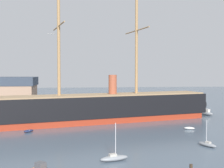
{
  "coord_description": "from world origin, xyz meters",
  "views": [
    {
      "loc": [
        -4.91,
        -20.8,
        11.82
      ],
      "look_at": [
        2.1,
        34.83,
        9.49
      ],
      "focal_mm": 46.28,
      "sensor_mm": 36.0,
      "label": 1
    }
  ],
  "objects": [
    {
      "name": "dinghy_alongside_stern",
      "position": [
        18.3,
        35.73,
        0.25
      ],
      "size": [
        2.29,
        1.69,
        0.5
      ],
      "color": "silver",
      "rests_on": "ground"
    },
    {
      "name": "sailboat_mid_right",
      "position": [
        15.77,
        22.25,
        0.36
      ],
      "size": [
        2.38,
        3.32,
        4.22
      ],
      "color": "gray",
      "rests_on": "ground"
    },
    {
      "name": "dinghy_alongside_bow",
      "position": [
        -14.15,
        37.0,
        0.26
      ],
      "size": [
        2.18,
        2.21,
        0.51
      ],
      "color": "#1E284C",
      "rests_on": "ground"
    },
    {
      "name": "tall_ship",
      "position": [
        0.69,
        47.09,
        3.4
      ],
      "size": [
        64.94,
        21.17,
        31.7
      ],
      "color": "maroon",
      "rests_on": "ground"
    },
    {
      "name": "seagull_in_flight",
      "position": [
        -8.4,
        22.73,
        17.46
      ],
      "size": [
        1.28,
        0.41,
        0.14
      ],
      "color": "silver"
    },
    {
      "name": "motorboat_distant_centre",
      "position": [
        1.32,
        62.18,
        0.52
      ],
      "size": [
        1.97,
        3.69,
        1.47
      ],
      "color": "gold",
      "rests_on": "ground"
    },
    {
      "name": "sailboat_near_centre",
      "position": [
        0.1,
        16.71,
        0.43
      ],
      "size": [
        4.07,
        2.13,
        5.08
      ],
      "color": "gray",
      "rests_on": "ground"
    },
    {
      "name": "motorboat_far_right",
      "position": [
        30.69,
        54.14,
        0.59
      ],
      "size": [
        3.48,
        4.29,
        1.68
      ],
      "color": "gray",
      "rests_on": "ground"
    }
  ]
}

